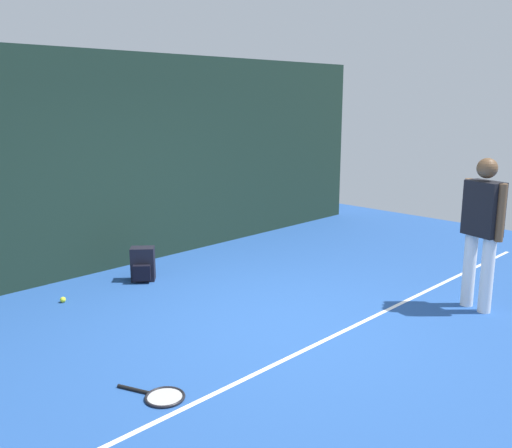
# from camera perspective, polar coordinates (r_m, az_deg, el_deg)

# --- Properties ---
(ground_plane) EXTENTS (12.00, 12.00, 0.00)m
(ground_plane) POSITION_cam_1_polar(r_m,az_deg,el_deg) (6.15, 2.70, -9.71)
(ground_plane) COLOR #234C93
(back_fence) EXTENTS (10.00, 0.10, 2.93)m
(back_fence) POSITION_cam_1_polar(r_m,az_deg,el_deg) (8.05, -13.40, 6.09)
(back_fence) COLOR #192D23
(back_fence) RESTS_ON ground
(court_line) EXTENTS (9.00, 0.05, 0.00)m
(court_line) POSITION_cam_1_polar(r_m,az_deg,el_deg) (5.79, 7.36, -11.26)
(court_line) COLOR white
(court_line) RESTS_ON ground
(tennis_player) EXTENTS (0.32, 0.51, 1.70)m
(tennis_player) POSITION_cam_1_polar(r_m,az_deg,el_deg) (6.69, 21.72, -0.09)
(tennis_player) COLOR white
(tennis_player) RESTS_ON ground
(tennis_racket) EXTENTS (0.42, 0.64, 0.03)m
(tennis_racket) POSITION_cam_1_polar(r_m,az_deg,el_deg) (4.78, -9.43, -16.66)
(tennis_racket) COLOR black
(tennis_racket) RESTS_ON ground
(backpack) EXTENTS (0.38, 0.38, 0.44)m
(backpack) POSITION_cam_1_polar(r_m,az_deg,el_deg) (7.52, -11.28, -4.04)
(backpack) COLOR black
(backpack) RESTS_ON ground
(tennis_ball_near_player) EXTENTS (0.07, 0.07, 0.07)m
(tennis_ball_near_player) POSITION_cam_1_polar(r_m,az_deg,el_deg) (7.03, -18.78, -7.19)
(tennis_ball_near_player) COLOR #CCE033
(tennis_ball_near_player) RESTS_ON ground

